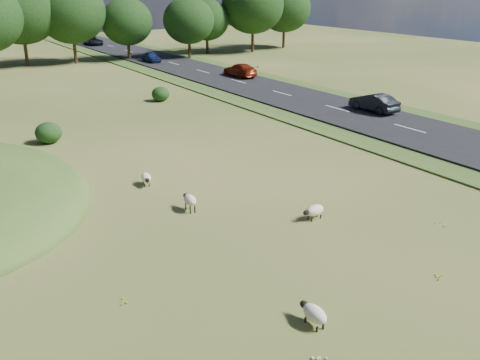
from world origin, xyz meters
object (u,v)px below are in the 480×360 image
car_4 (93,41)px  sheep_3 (190,200)px  car_3 (240,70)px  sheep_2 (314,211)px  sheep_0 (314,313)px  car_1 (151,57)px  car_2 (374,102)px  car_5 (89,34)px  sheep_1 (146,178)px

car_4 → sheep_3: bearing=-105.0°
car_3 → car_4: 40.83m
sheep_2 → sheep_0: bearing=45.5°
sheep_3 → car_1: 50.96m
car_1 → car_4: car_4 is taller
sheep_0 → car_3: car_3 is taller
sheep_3 → car_4: size_ratio=0.25×
car_2 → sheep_0: bearing=40.2°
car_1 → car_4: 24.11m
sheep_3 → car_5: bearing=-10.7°
sheep_3 → car_1: car_1 is taller
sheep_2 → sheep_3: sheep_3 is taller
sheep_0 → sheep_1: size_ratio=1.01×
sheep_0 → car_1: 61.24m
car_3 → car_5: 54.52m
sheep_3 → car_3: bearing=-32.4°
sheep_3 → car_3: car_3 is taller
sheep_0 → car_4: 84.39m
car_1 → car_3: bearing=-77.1°
sheep_3 → car_2: size_ratio=0.26×
car_5 → sheep_2: bearing=78.4°
car_2 → car_5: (0.00, 75.56, -0.14)m
sheep_1 → car_1: size_ratio=0.33×
car_3 → car_4: (-3.80, 40.65, -0.05)m
sheep_0 → sheep_2: bearing=-39.0°
sheep_3 → car_2: car_2 is taller
sheep_0 → car_1: size_ratio=0.33×
sheep_0 → sheep_2: 8.50m
sheep_1 → car_2: size_ratio=0.27×
sheep_3 → car_4: car_4 is taller
sheep_2 → car_5: bearing=-105.7°
sheep_3 → car_2: (22.94, 9.64, 0.40)m
sheep_1 → car_2: 23.89m
sheep_0 → car_5: size_ratio=0.30×
sheep_1 → sheep_3: (0.38, -4.50, 0.16)m
sheep_0 → sheep_3: sheep_3 is taller
sheep_0 → car_2: size_ratio=0.28×
sheep_0 → car_5: car_5 is taller
sheep_0 → car_1: bearing=-17.7°
sheep_3 → sheep_1: bearing=9.2°
sheep_3 → car_5: (22.94, 85.21, 0.26)m
car_1 → car_3: car_3 is taller
car_4 → car_3: bearing=-84.7°
car_5 → sheep_1: bearing=73.9°
sheep_3 → car_4: (19.14, 71.34, 0.33)m
sheep_1 → car_5: 84.01m
sheep_1 → car_1: car_1 is taller
sheep_2 → car_5: (18.41, 89.35, 0.41)m
sheep_2 → car_2: (18.41, 13.79, 0.55)m
car_4 → car_5: car_4 is taller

